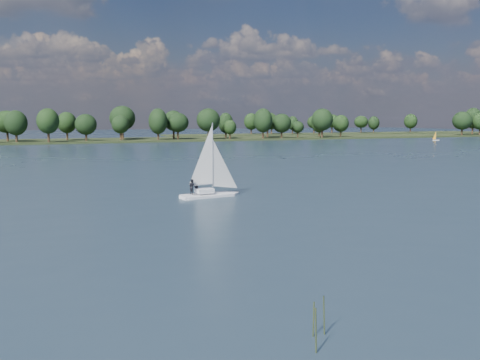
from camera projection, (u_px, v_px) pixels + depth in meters
name	position (u px, v px, depth m)	size (l,w,h in m)	color
ground	(140.00, 161.00, 126.85)	(700.00, 700.00, 0.00)	#233342
far_shore	(83.00, 142.00, 229.33)	(660.00, 40.00, 1.50)	black
far_shore_back	(338.00, 134.00, 335.11)	(220.00, 30.00, 1.40)	black
sailboat	(208.00, 176.00, 67.67)	(7.74, 3.26, 9.88)	white
dinghy_orange	(436.00, 138.00, 241.45)	(3.08, 2.00, 4.59)	white
treeline	(63.00, 123.00, 222.04)	(562.74, 74.07, 18.85)	black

